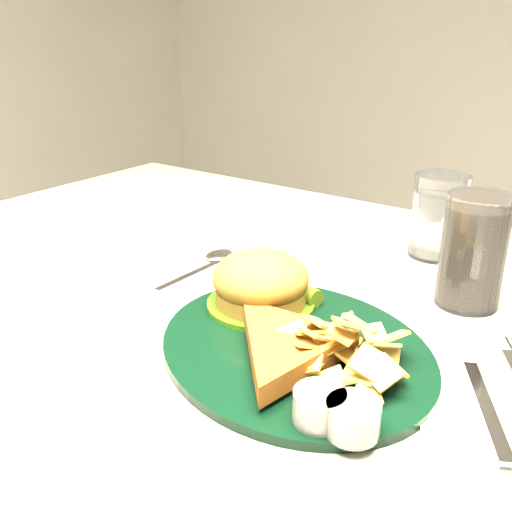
{
  "coord_description": "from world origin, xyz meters",
  "views": [
    {
      "loc": [
        0.31,
        -0.47,
        1.03
      ],
      "look_at": [
        -0.02,
        -0.01,
        0.8
      ],
      "focal_mm": 40.0,
      "sensor_mm": 36.0,
      "label": 1
    }
  ],
  "objects": [
    {
      "name": "fork_napkin",
      "position": [
        0.24,
        -0.06,
        0.76
      ],
      "size": [
        0.19,
        0.2,
        0.01
      ],
      "primitive_type": null,
      "rotation": [
        0.0,
        0.0,
        0.49
      ],
      "color": "white",
      "rests_on": "table"
    },
    {
      "name": "cola_glass",
      "position": [
        0.17,
        0.11,
        0.81
      ],
      "size": [
        0.08,
        0.08,
        0.12
      ],
      "primitive_type": "cylinder",
      "rotation": [
        0.0,
        0.0,
        -0.27
      ],
      "color": "black",
      "rests_on": "table"
    },
    {
      "name": "water_glass",
      "position": [
        0.09,
        0.23,
        0.8
      ],
      "size": [
        0.09,
        0.09,
        0.11
      ],
      "primitive_type": "cylinder",
      "rotation": [
        0.0,
        0.0,
        0.35
      ],
      "color": "silver",
      "rests_on": "table"
    },
    {
      "name": "spoon",
      "position": [
        -0.12,
        -0.01,
        0.75
      ],
      "size": [
        0.04,
        0.14,
        0.01
      ],
      "primitive_type": null,
      "rotation": [
        0.0,
        0.0,
        -0.04
      ],
      "color": "white",
      "rests_on": "table"
    },
    {
      "name": "dinner_plate",
      "position": [
        0.07,
        -0.08,
        0.78
      ],
      "size": [
        0.35,
        0.33,
        0.06
      ],
      "primitive_type": null,
      "rotation": [
        0.0,
        0.0,
        -0.41
      ],
      "color": "black",
      "rests_on": "table"
    }
  ]
}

